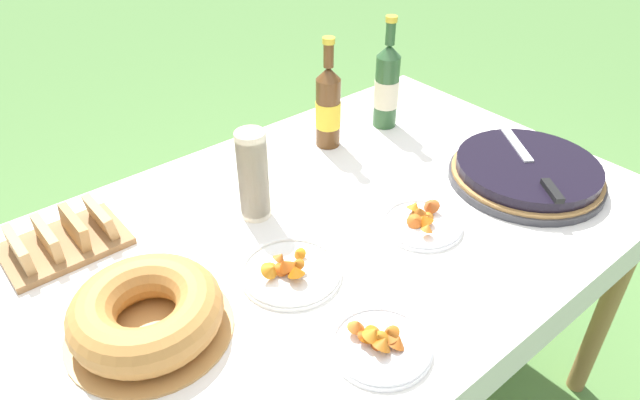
{
  "coord_description": "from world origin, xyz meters",
  "views": [
    {
      "loc": [
        -0.68,
        -0.81,
        1.61
      ],
      "look_at": [
        0.02,
        0.03,
        0.84
      ],
      "focal_mm": 32.0,
      "sensor_mm": 36.0,
      "label": 1
    }
  ],
  "objects_px": {
    "cider_bottle_amber": "(328,107)",
    "cup_stack": "(253,176)",
    "snack_plate_near": "(290,271)",
    "bread_board": "(63,239)",
    "snack_plate_left": "(422,222)",
    "bundt_cake": "(147,313)",
    "berry_tart": "(527,172)",
    "snack_plate_right": "(380,343)",
    "cider_bottle_green": "(387,86)",
    "serving_knife": "(534,167)"
  },
  "relations": [
    {
      "from": "cider_bottle_amber",
      "to": "cup_stack",
      "type": "bearing_deg",
      "value": -157.13
    },
    {
      "from": "snack_plate_near",
      "to": "bread_board",
      "type": "height_order",
      "value": "bread_board"
    },
    {
      "from": "snack_plate_left",
      "to": "snack_plate_near",
      "type": "bearing_deg",
      "value": 169.24
    },
    {
      "from": "bundt_cake",
      "to": "cup_stack",
      "type": "distance_m",
      "value": 0.41
    },
    {
      "from": "berry_tart",
      "to": "snack_plate_near",
      "type": "bearing_deg",
      "value": 171.08
    },
    {
      "from": "snack_plate_right",
      "to": "snack_plate_near",
      "type": "bearing_deg",
      "value": 91.88
    },
    {
      "from": "cider_bottle_green",
      "to": "snack_plate_near",
      "type": "height_order",
      "value": "cider_bottle_green"
    },
    {
      "from": "cup_stack",
      "to": "bread_board",
      "type": "bearing_deg",
      "value": 156.62
    },
    {
      "from": "berry_tart",
      "to": "bundt_cake",
      "type": "height_order",
      "value": "bundt_cake"
    },
    {
      "from": "serving_knife",
      "to": "bundt_cake",
      "type": "distance_m",
      "value": 1.0
    },
    {
      "from": "bundt_cake",
      "to": "snack_plate_left",
      "type": "relative_size",
      "value": 1.64
    },
    {
      "from": "snack_plate_near",
      "to": "bundt_cake",
      "type": "bearing_deg",
      "value": 170.85
    },
    {
      "from": "serving_knife",
      "to": "bread_board",
      "type": "height_order",
      "value": "bread_board"
    },
    {
      "from": "cup_stack",
      "to": "snack_plate_near",
      "type": "height_order",
      "value": "cup_stack"
    },
    {
      "from": "snack_plate_near",
      "to": "bread_board",
      "type": "bearing_deg",
      "value": 130.01
    },
    {
      "from": "cider_bottle_amber",
      "to": "snack_plate_left",
      "type": "distance_m",
      "value": 0.46
    },
    {
      "from": "bundt_cake",
      "to": "snack_plate_right",
      "type": "bearing_deg",
      "value": -45.42
    },
    {
      "from": "serving_knife",
      "to": "cider_bottle_green",
      "type": "relative_size",
      "value": 0.95
    },
    {
      "from": "bundt_cake",
      "to": "cider_bottle_amber",
      "type": "xyz_separation_m",
      "value": [
        0.72,
        0.33,
        0.07
      ]
    },
    {
      "from": "bundt_cake",
      "to": "cider_bottle_green",
      "type": "distance_m",
      "value": 0.99
    },
    {
      "from": "berry_tart",
      "to": "cider_bottle_green",
      "type": "distance_m",
      "value": 0.48
    },
    {
      "from": "bundt_cake",
      "to": "bread_board",
      "type": "distance_m",
      "value": 0.35
    },
    {
      "from": "berry_tart",
      "to": "cider_bottle_amber",
      "type": "xyz_separation_m",
      "value": [
        -0.27,
        0.48,
        0.09
      ]
    },
    {
      "from": "bread_board",
      "to": "snack_plate_near",
      "type": "bearing_deg",
      "value": -49.99
    },
    {
      "from": "snack_plate_right",
      "to": "cider_bottle_green",
      "type": "bearing_deg",
      "value": 44.45
    },
    {
      "from": "cider_bottle_amber",
      "to": "snack_plate_near",
      "type": "bearing_deg",
      "value": -138.65
    },
    {
      "from": "bread_board",
      "to": "berry_tart",
      "type": "bearing_deg",
      "value": -26.17
    },
    {
      "from": "berry_tart",
      "to": "snack_plate_near",
      "type": "relative_size",
      "value": 1.83
    },
    {
      "from": "serving_knife",
      "to": "cup_stack",
      "type": "distance_m",
      "value": 0.71
    },
    {
      "from": "serving_knife",
      "to": "snack_plate_right",
      "type": "bearing_deg",
      "value": 135.69
    },
    {
      "from": "cider_bottle_amber",
      "to": "serving_knife",
      "type": "bearing_deg",
      "value": -63.3
    },
    {
      "from": "snack_plate_left",
      "to": "bread_board",
      "type": "height_order",
      "value": "bread_board"
    },
    {
      "from": "cider_bottle_green",
      "to": "bread_board",
      "type": "relative_size",
      "value": 1.3
    },
    {
      "from": "bundt_cake",
      "to": "snack_plate_left",
      "type": "xyz_separation_m",
      "value": [
        0.64,
        -0.11,
        -0.03
      ]
    },
    {
      "from": "cider_bottle_amber",
      "to": "snack_plate_left",
      "type": "xyz_separation_m",
      "value": [
        -0.08,
        -0.44,
        -0.11
      ]
    },
    {
      "from": "cup_stack",
      "to": "snack_plate_right",
      "type": "relative_size",
      "value": 1.19
    },
    {
      "from": "bundt_cake",
      "to": "cider_bottle_amber",
      "type": "bearing_deg",
      "value": 24.33
    },
    {
      "from": "snack_plate_near",
      "to": "snack_plate_right",
      "type": "bearing_deg",
      "value": -88.12
    },
    {
      "from": "snack_plate_left",
      "to": "berry_tart",
      "type": "bearing_deg",
      "value": -7.13
    },
    {
      "from": "berry_tart",
      "to": "cider_bottle_green",
      "type": "height_order",
      "value": "cider_bottle_green"
    },
    {
      "from": "berry_tart",
      "to": "cup_stack",
      "type": "xyz_separation_m",
      "value": [
        -0.63,
        0.33,
        0.09
      ]
    },
    {
      "from": "cup_stack",
      "to": "snack_plate_left",
      "type": "xyz_separation_m",
      "value": [
        0.27,
        -0.29,
        -0.1
      ]
    },
    {
      "from": "bundt_cake",
      "to": "cider_bottle_green",
      "type": "xyz_separation_m",
      "value": [
        0.94,
        0.31,
        0.08
      ]
    },
    {
      "from": "cup_stack",
      "to": "cider_bottle_amber",
      "type": "relative_size",
      "value": 0.71
    },
    {
      "from": "snack_plate_near",
      "to": "snack_plate_right",
      "type": "height_order",
      "value": "snack_plate_near"
    },
    {
      "from": "bread_board",
      "to": "cup_stack",
      "type": "bearing_deg",
      "value": -23.38
    },
    {
      "from": "cup_stack",
      "to": "cider_bottle_amber",
      "type": "height_order",
      "value": "cider_bottle_amber"
    },
    {
      "from": "cider_bottle_amber",
      "to": "bread_board",
      "type": "distance_m",
      "value": 0.77
    },
    {
      "from": "snack_plate_left",
      "to": "bread_board",
      "type": "relative_size",
      "value": 0.74
    },
    {
      "from": "serving_knife",
      "to": "cider_bottle_amber",
      "type": "bearing_deg",
      "value": 61.54
    }
  ]
}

